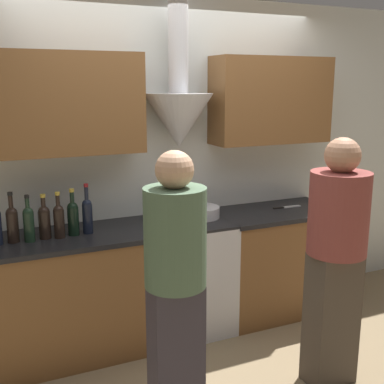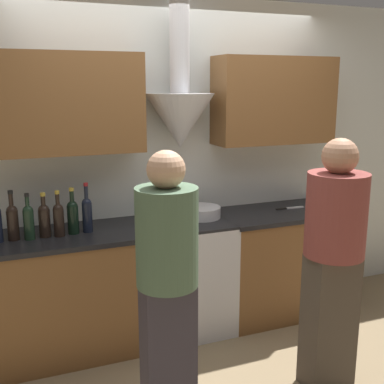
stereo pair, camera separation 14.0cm
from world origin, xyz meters
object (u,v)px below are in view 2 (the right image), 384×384
object	(u,v)px
stove_range	(187,275)
person_foreground_left	(167,283)
wine_bottle_2	(29,220)
wine_bottle_4	(59,218)
wine_bottle_3	(44,219)
wine_bottle_6	(87,213)
orange_fruit	(317,201)
mixing_bowl	(202,212)
person_foreground_right	(333,256)
wine_bottle_5	(73,215)
stock_pot	(171,214)
wine_bottle_1	(13,220)

from	to	relation	value
stove_range	person_foreground_left	world-z (taller)	person_foreground_left
wine_bottle_2	wine_bottle_4	xyz separation A→B (m)	(0.20, 0.00, -0.00)
wine_bottle_3	wine_bottle_4	size ratio (longest dim) A/B	0.96
wine_bottle_6	orange_fruit	world-z (taller)	wine_bottle_6
wine_bottle_6	mixing_bowl	bearing A→B (deg)	3.08
stove_range	person_foreground_right	xyz separation A→B (m)	(0.58, -1.04, 0.44)
wine_bottle_5	stock_pot	xyz separation A→B (m)	(0.72, -0.03, -0.05)
orange_fruit	person_foreground_right	distance (m)	1.25
wine_bottle_3	person_foreground_right	distance (m)	1.94
orange_fruit	person_foreground_right	world-z (taller)	person_foreground_right
wine_bottle_1	wine_bottle_4	xyz separation A→B (m)	(0.30, -0.03, -0.01)
mixing_bowl	orange_fruit	distance (m)	1.08
person_foreground_left	stock_pot	bearing A→B (deg)	69.71
stove_range	person_foreground_right	bearing A→B (deg)	-61.01
wine_bottle_2	stock_pot	world-z (taller)	wine_bottle_2
wine_bottle_5	person_foreground_right	xyz separation A→B (m)	(1.44, -1.04, -0.14)
wine_bottle_1	person_foreground_left	xyz separation A→B (m)	(0.74, -1.06, -0.15)
wine_bottle_4	person_foreground_right	distance (m)	1.85
wine_bottle_3	person_foreground_right	world-z (taller)	person_foreground_right
wine_bottle_6	orange_fruit	size ratio (longest dim) A/B	4.71
orange_fruit	wine_bottle_4	bearing A→B (deg)	-178.53
stock_pot	wine_bottle_1	bearing A→B (deg)	178.34
wine_bottle_2	wine_bottle_6	xyz separation A→B (m)	(0.40, 0.03, 0.01)
wine_bottle_5	wine_bottle_1	bearing A→B (deg)	179.88
wine_bottle_5	mixing_bowl	distance (m)	1.01
wine_bottle_2	mixing_bowl	world-z (taller)	wine_bottle_2
mixing_bowl	person_foreground_right	distance (m)	1.17
wine_bottle_1	orange_fruit	distance (m)	2.48
wine_bottle_1	wine_bottle_5	world-z (taller)	wine_bottle_1
stove_range	stock_pot	world-z (taller)	stock_pot
stove_range	wine_bottle_1	size ratio (longest dim) A/B	2.61
person_foreground_right	person_foreground_left	bearing A→B (deg)	-179.00
orange_fruit	person_foreground_right	bearing A→B (deg)	-121.13
stove_range	mixing_bowl	distance (m)	0.51
wine_bottle_4	person_foreground_right	world-z (taller)	person_foreground_right
wine_bottle_3	wine_bottle_5	distance (m)	0.19
stove_range	person_foreground_left	size ratio (longest dim) A/B	0.56
wine_bottle_1	wine_bottle_2	size ratio (longest dim) A/B	1.07
wine_bottle_3	wine_bottle_6	distance (m)	0.29
wine_bottle_3	orange_fruit	distance (m)	2.28
wine_bottle_5	wine_bottle_6	size ratio (longest dim) A/B	0.92
wine_bottle_4	person_foreground_left	size ratio (longest dim) A/B	0.20
stove_range	stock_pot	distance (m)	0.55
wine_bottle_1	wine_bottle_6	size ratio (longest dim) A/B	0.96
wine_bottle_3	mixing_bowl	bearing A→B (deg)	2.44
wine_bottle_4	stock_pot	bearing A→B (deg)	-0.38
wine_bottle_6	stove_range	bearing A→B (deg)	0.14
stock_pot	person_foreground_right	distance (m)	1.24
wine_bottle_5	wine_bottle_6	world-z (taller)	wine_bottle_6
wine_bottle_2	person_foreground_left	bearing A→B (deg)	-58.06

